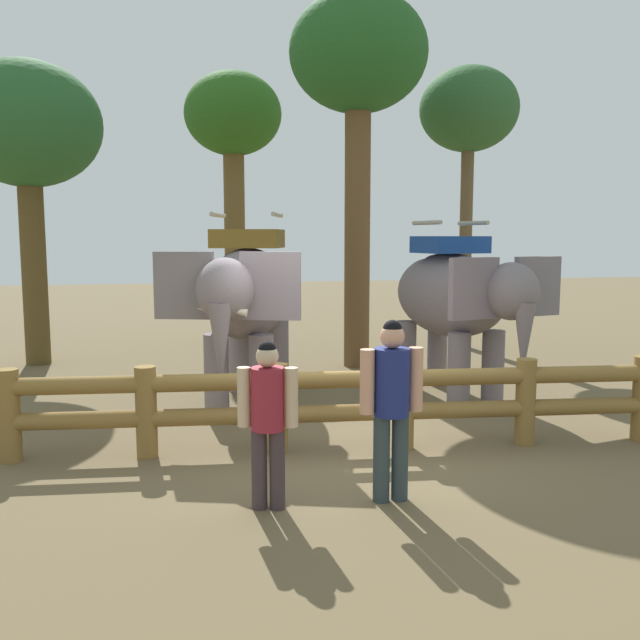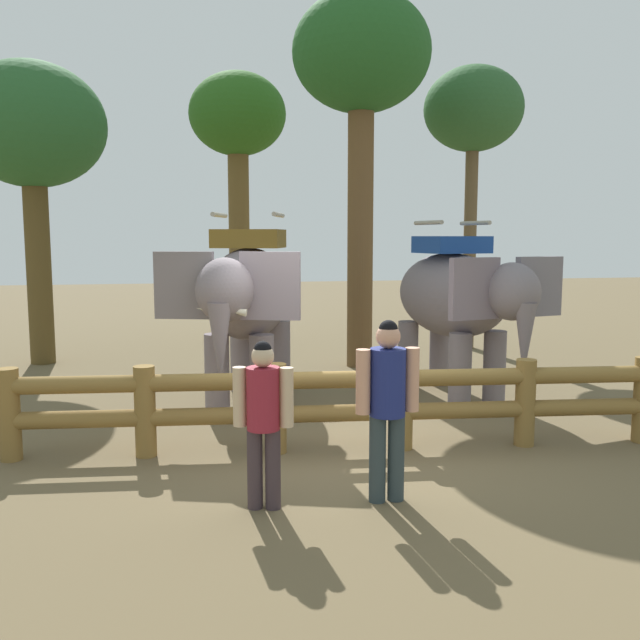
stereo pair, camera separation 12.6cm
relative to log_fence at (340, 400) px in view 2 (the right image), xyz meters
name	(u,v)px [view 2 (the right image)]	position (x,y,z in m)	size (l,w,h in m)	color
ground_plane	(342,454)	(0.00, -0.14, -0.60)	(60.00, 60.00, 0.00)	brown
log_fence	(340,400)	(0.00, 0.00, 0.00)	(7.67, 0.96, 1.05)	olive
elephant_near_left	(247,299)	(-0.88, 2.35, 1.00)	(2.26, 3.41, 2.85)	slate
elephant_center	(458,300)	(2.34, 2.22, 0.94)	(1.99, 3.27, 2.75)	slate
tourist_woman_in_black	(263,413)	(-1.07, -1.55, 0.31)	(0.54, 0.37, 1.57)	#392C32
tourist_man_in_blue	(387,397)	(0.10, -1.59, 0.40)	(0.62, 0.35, 1.74)	#2B383C
tree_far_left	(473,115)	(4.47, 6.78, 4.54)	(2.16, 2.16, 6.18)	brown
tree_back_center	(238,128)	(-0.50, 8.85, 4.43)	(2.26, 2.26, 6.31)	brown
tree_far_right	(32,131)	(-4.59, 6.58, 3.91)	(2.79, 2.79, 5.82)	#52411F
tree_deep_back	(361,67)	(1.52, 5.10, 5.02)	(2.57, 2.57, 6.98)	brown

